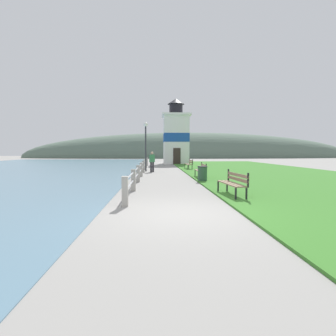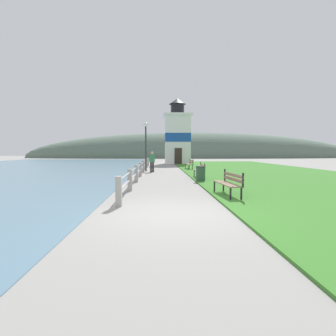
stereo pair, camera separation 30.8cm
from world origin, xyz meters
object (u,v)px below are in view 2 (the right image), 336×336
park_bench_far (190,163)px  lighthouse (177,136)px  park_bench_midway (200,169)px  lamp_post (146,137)px  person_strolling (152,161)px  park_bench_near (229,182)px  trash_bin (201,174)px

park_bench_far → lighthouse: size_ratio=0.22×
park_bench_midway → park_bench_far: bearing=-89.4°
park_bench_far → lamp_post: 4.83m
park_bench_midway → lamp_post: size_ratio=0.50×
person_strolling → lamp_post: (-0.51, 0.70, 1.88)m
park_bench_near → person_strolling: person_strolling is taller
park_bench_near → lamp_post: lamp_post is taller
park_bench_midway → park_bench_far: same height
person_strolling → lamp_post: size_ratio=0.40×
park_bench_far → trash_bin: bearing=84.6°
park_bench_midway → person_strolling: person_strolling is taller
park_bench_near → lighthouse: 24.15m
park_bench_midway → person_strolling: 5.66m
park_bench_far → person_strolling: bearing=37.1°
park_bench_near → lamp_post: (-3.61, 11.81, 2.20)m
park_bench_midway → lamp_post: lamp_post is taller
park_bench_far → lamp_post: size_ratio=0.45×
park_bench_far → trash_bin: size_ratio=2.12×
park_bench_near → trash_bin: (-0.31, 4.61, -0.12)m
person_strolling → lamp_post: lamp_post is taller
lighthouse → person_strolling: lighthouse is taller
park_bench_midway → lamp_post: bearing=-54.5°
lighthouse → lamp_post: 12.64m
park_bench_near → park_bench_midway: 6.35m
park_bench_midway → trash_bin: bearing=84.3°
park_bench_near → lamp_post: 12.55m
park_bench_near → trash_bin: 4.62m
person_strolling → lamp_post: bearing=14.7°
park_bench_near → park_bench_midway: size_ratio=0.97×
park_bench_near → lighthouse: size_ratio=0.23×
park_bench_far → lamp_post: (-3.80, -2.00, 2.20)m
park_bench_near → trash_bin: park_bench_near is taller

